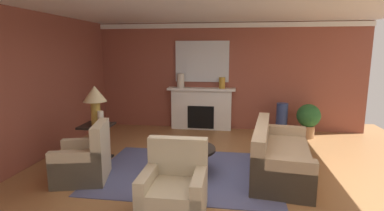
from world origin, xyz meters
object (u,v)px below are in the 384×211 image
Objects in this scene: vase_on_side_table at (101,119)px; table_lamp at (95,98)px; vase_mantel_left at (181,81)px; sofa at (279,157)px; fireplace at (201,110)px; coffee_table at (187,154)px; armchair_facing_fireplace at (174,192)px; potted_plant at (308,118)px; mantel_mirror at (202,62)px; vase_mantel_right at (222,83)px; vase_tall_corner at (282,119)px; side_table at (97,140)px; armchair_near_window at (84,162)px.

table_lamp is at bearing 141.34° from vase_on_side_table.
table_lamp is 2.83m from vase_mantel_left.
vase_on_side_table is at bearing 178.89° from sofa.
coffee_table is at bearing -88.11° from fireplace.
potted_plant is (2.50, 3.90, 0.19)m from armchair_facing_fireplace.
fireplace is 4.79× the size of vase_mantel_left.
coffee_table is 1.20× the size of potted_plant.
armchair_facing_fireplace is 1.36m from coffee_table.
vase_mantel_left is at bearing 128.83° from sofa.
mantel_mirror is 0.65× the size of sofa.
vase_mantel_right is (0.38, 4.31, 0.96)m from armchair_facing_fireplace.
vase_tall_corner is at bearing 34.03° from vase_on_side_table.
vase_mantel_left is (-2.22, 2.76, 1.01)m from sofa.
sofa is 3.39m from side_table.
potted_plant reaches higher than vase_tall_corner.
mantel_mirror is 1.43× the size of coffee_table.
fireplace is at bearing 92.19° from armchair_facing_fireplace.
vase_mantel_right is 0.35× the size of potted_plant.
vase_on_side_table reaches higher than armchair_near_window.
fireplace is 3.00m from coffee_table.
armchair_facing_fireplace is 2.53× the size of vase_mantel_left.
vase_mantel_left reaches higher than vase_tall_corner.
fireplace is 2.57× the size of side_table.
fireplace is 3.21m from table_lamp.
mantel_mirror is at bearing 67.65° from armchair_near_window.
vase_mantel_right is at bearing -5.11° from fireplace.
armchair_facing_fireplace is 2.42m from vase_on_side_table.
vase_on_side_table is 0.36× the size of vase_tall_corner.
coffee_table is 3.61m from potted_plant.
armchair_near_window is (-1.50, -3.65, -1.51)m from mantel_mirror.
vase_tall_corner reaches higher than coffee_table.
vase_on_side_table is (-1.56, -2.86, -0.97)m from mantel_mirror.
armchair_near_window is 3.75m from vase_mantel_left.
mantel_mirror is 1.75× the size of vase_tall_corner.
table_lamp is at bearing -7.13° from side_table.
mantel_mirror is 1.90× the size of table_lamp.
fireplace is 6.18× the size of vase_mantel_right.
vase_mantel_right is 1.10m from vase_mantel_left.
sofa is 2.31× the size of armchair_facing_fireplace.
armchair_near_window is 4.16m from vase_mantel_right.
side_table is (-1.88, 1.73, 0.09)m from armchair_facing_fireplace.
fireplace is 2.09m from vase_tall_corner.
vase_on_side_table is 0.35× the size of potted_plant.
potted_plant is at bearing 28.48° from vase_on_side_table.
vase_mantel_right reaches higher than vase_on_side_table.
fireplace is at bearing 66.97° from armchair_near_window.
armchair_facing_fireplace reaches higher than coffee_table.
sofa is at bearing -59.26° from fireplace.
table_lamp is at bearing 137.30° from armchair_facing_fireplace.
fireplace is 1.85× the size of armchair_near_window.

